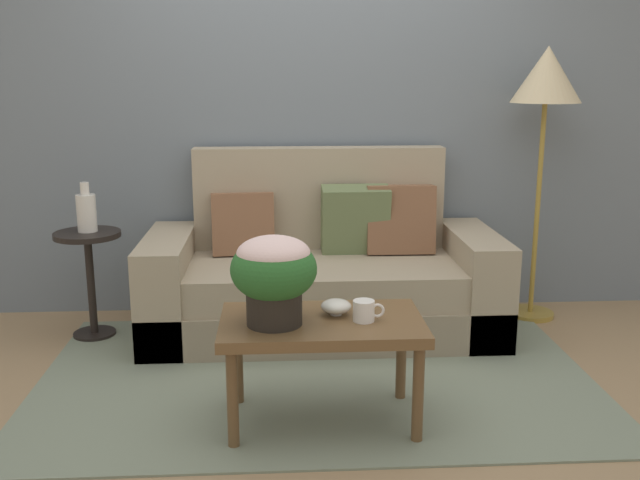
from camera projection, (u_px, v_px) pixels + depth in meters
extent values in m
plane|color=#997A56|center=(317.00, 388.00, 3.43)|extent=(14.00, 14.00, 0.00)
cube|color=slate|center=(305.00, 80.00, 4.34)|extent=(6.40, 0.12, 2.87)
cube|color=gray|center=(316.00, 376.00, 3.55)|extent=(2.71, 1.73, 0.01)
cube|color=gray|center=(323.00, 313.00, 4.13)|extent=(2.00, 0.87, 0.24)
cube|color=gray|center=(323.00, 279.00, 4.06)|extent=(1.50, 0.78, 0.19)
cube|color=gray|center=(319.00, 215.00, 4.36)|extent=(1.50, 0.16, 0.83)
cube|color=gray|center=(168.00, 287.00, 4.04)|extent=(0.25, 0.87, 0.58)
cube|color=gray|center=(473.00, 282.00, 4.14)|extent=(0.25, 0.87, 0.58)
cube|color=brown|center=(243.00, 224.00, 4.19)|extent=(0.38, 0.21, 0.37)
cube|color=#607047|center=(355.00, 220.00, 4.21)|extent=(0.40, 0.23, 0.42)
cube|color=brown|center=(400.00, 219.00, 4.23)|extent=(0.40, 0.22, 0.41)
cylinder|color=brown|center=(233.00, 399.00, 2.84)|extent=(0.05, 0.05, 0.42)
cylinder|color=brown|center=(418.00, 394.00, 2.88)|extent=(0.05, 0.05, 0.42)
cylinder|color=brown|center=(238.00, 360.00, 3.22)|extent=(0.05, 0.05, 0.42)
cylinder|color=brown|center=(401.00, 356.00, 3.27)|extent=(0.05, 0.05, 0.42)
cube|color=brown|center=(323.00, 324.00, 3.00)|extent=(0.85, 0.50, 0.05)
cylinder|color=black|center=(95.00, 334.00, 4.10)|extent=(0.24, 0.24, 0.03)
cylinder|color=black|center=(91.00, 285.00, 4.03)|extent=(0.04, 0.04, 0.56)
cylinder|color=black|center=(87.00, 235.00, 3.97)|extent=(0.37, 0.37, 0.03)
cylinder|color=olive|center=(530.00, 313.00, 4.44)|extent=(0.28, 0.28, 0.03)
cylinder|color=olive|center=(537.00, 210.00, 4.29)|extent=(0.03, 0.03, 1.28)
cone|color=#C6B289|center=(547.00, 74.00, 4.11)|extent=(0.40, 0.40, 0.32)
cylinder|color=black|center=(274.00, 307.00, 2.92)|extent=(0.23, 0.23, 0.15)
ellipsoid|color=#286028|center=(274.00, 269.00, 2.88)|extent=(0.35, 0.35, 0.26)
ellipsoid|color=beige|center=(273.00, 254.00, 2.87)|extent=(0.30, 0.30, 0.14)
cylinder|color=white|center=(364.00, 311.00, 2.96)|extent=(0.09, 0.09, 0.09)
torus|color=white|center=(377.00, 311.00, 2.96)|extent=(0.06, 0.01, 0.06)
cylinder|color=silver|center=(336.00, 312.00, 3.04)|extent=(0.05, 0.05, 0.02)
ellipsoid|color=silver|center=(336.00, 306.00, 3.04)|extent=(0.13, 0.13, 0.06)
cylinder|color=silver|center=(87.00, 213.00, 3.95)|extent=(0.11, 0.11, 0.21)
cylinder|color=silver|center=(85.00, 188.00, 3.92)|extent=(0.05, 0.05, 0.07)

